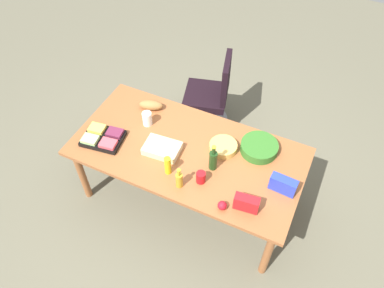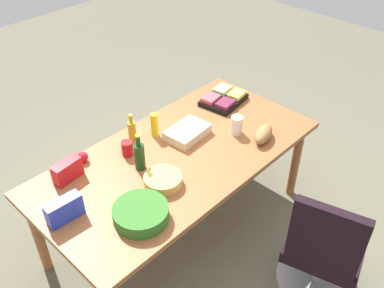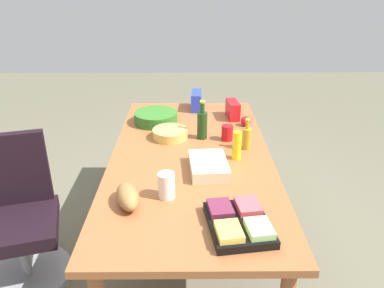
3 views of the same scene
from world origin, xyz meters
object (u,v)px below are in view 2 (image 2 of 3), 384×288
at_px(office_chair, 322,256).
at_px(chip_bowl, 163,180).
at_px(wine_bottle, 139,156).
at_px(mayo_jar, 237,125).
at_px(red_solo_cup, 127,148).
at_px(salad_bowl, 141,213).
at_px(chip_bag_red, 67,171).
at_px(dressing_bottle, 132,130).
at_px(bread_loaf, 264,134).
at_px(apple_red, 83,157).
at_px(sheet_cake, 187,132).
at_px(chip_bag_blue, 64,210).
at_px(conference_table, 178,162).
at_px(mustard_bottle, 155,125).
at_px(fruit_platter, 224,99).

bearing_deg(office_chair, chip_bowl, -60.97).
bearing_deg(wine_bottle, mayo_jar, 164.50).
bearing_deg(red_solo_cup, salad_bowl, 57.80).
xyz_separation_m(salad_bowl, chip_bag_red, (0.10, -0.61, 0.03)).
height_order(dressing_bottle, bread_loaf, dressing_bottle).
relative_size(mayo_jar, apple_red, 1.88).
distance_m(dressing_bottle, wine_bottle, 0.34).
relative_size(office_chair, bread_loaf, 3.97).
xyz_separation_m(office_chair, bread_loaf, (-0.32, -0.76, 0.44)).
height_order(sheet_cake, mayo_jar, mayo_jar).
bearing_deg(chip_bag_blue, chip_bag_red, -125.99).
relative_size(sheet_cake, bread_loaf, 1.33).
height_order(conference_table, office_chair, office_chair).
relative_size(red_solo_cup, bread_loaf, 0.46).
distance_m(dressing_bottle, salad_bowl, 0.80).
xyz_separation_m(dressing_bottle, salad_bowl, (0.48, 0.65, -0.04)).
bearing_deg(wine_bottle, red_solo_cup, -100.79).
height_order(sheet_cake, mustard_bottle, mustard_bottle).
distance_m(dressing_bottle, chip_bowl, 0.55).
distance_m(office_chair, fruit_platter, 1.48).
distance_m(salad_bowl, apple_red, 0.70).
height_order(chip_bowl, chip_bag_red, chip_bag_red).
height_order(chip_bag_blue, wine_bottle, wine_bottle).
height_order(office_chair, chip_bag_red, office_chair).
xyz_separation_m(chip_bag_blue, fruit_platter, (-1.65, -0.17, -0.04)).
distance_m(fruit_platter, wine_bottle, 1.05).
bearing_deg(fruit_platter, chip_bag_blue, 5.94).
bearing_deg(apple_red, bread_loaf, 144.90).
height_order(red_solo_cup, sheet_cake, red_solo_cup).
distance_m(conference_table, mayo_jar, 0.53).
height_order(conference_table, chip_bowl, chip_bowl).
bearing_deg(dressing_bottle, salad_bowl, 53.58).
bearing_deg(mustard_bottle, fruit_platter, 174.50).
bearing_deg(chip_bag_blue, fruit_platter, -174.06).
height_order(red_solo_cup, chip_bag_blue, chip_bag_blue).
height_order(chip_bowl, wine_bottle, wine_bottle).
bearing_deg(bread_loaf, mayo_jar, -69.83).
xyz_separation_m(chip_bag_blue, salad_bowl, (-0.31, 0.32, -0.03)).
bearing_deg(salad_bowl, wine_bottle, -130.32).
relative_size(dressing_bottle, mayo_jar, 1.51).
relative_size(bread_loaf, mustard_bottle, 1.28).
bearing_deg(wine_bottle, conference_table, 163.91).
bearing_deg(fruit_platter, bread_loaf, 70.41).
relative_size(chip_bowl, apple_red, 3.31).
distance_m(conference_table, salad_bowl, 0.65).
distance_m(red_solo_cup, apple_red, 0.31).
relative_size(conference_table, dressing_bottle, 9.69).
bearing_deg(mustard_bottle, office_chair, 98.06).
relative_size(sheet_cake, chip_bag_red, 1.60).
relative_size(chip_bag_blue, bread_loaf, 0.92).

